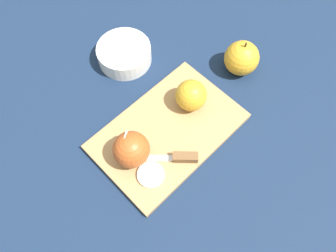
{
  "coord_description": "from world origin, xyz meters",
  "views": [
    {
      "loc": [
        0.21,
        0.25,
        0.69
      ],
      "look_at": [
        0.0,
        0.0,
        0.03
      ],
      "focal_mm": 35.0,
      "sensor_mm": 36.0,
      "label": 1
    }
  ],
  "objects_px": {
    "apple_half_left": "(191,95)",
    "apple_whole": "(242,58)",
    "apple_half_right": "(130,148)",
    "knife": "(180,157)",
    "bowl": "(124,53)"
  },
  "relations": [
    {
      "from": "apple_half_left",
      "to": "apple_whole",
      "type": "distance_m",
      "value": 0.17
    },
    {
      "from": "apple_whole",
      "to": "bowl",
      "type": "xyz_separation_m",
      "value": [
        0.21,
        -0.21,
        -0.02
      ]
    },
    {
      "from": "apple_half_right",
      "to": "knife",
      "type": "height_order",
      "value": "apple_half_right"
    },
    {
      "from": "knife",
      "to": "bowl",
      "type": "xyz_separation_m",
      "value": [
        -0.08,
        -0.31,
        0.0
      ]
    },
    {
      "from": "apple_half_left",
      "to": "knife",
      "type": "height_order",
      "value": "apple_half_left"
    },
    {
      "from": "apple_whole",
      "to": "bowl",
      "type": "distance_m",
      "value": 0.3
    },
    {
      "from": "knife",
      "to": "apple_whole",
      "type": "relative_size",
      "value": 1.21
    },
    {
      "from": "apple_half_left",
      "to": "apple_whole",
      "type": "bearing_deg",
      "value": -156.7
    },
    {
      "from": "apple_half_right",
      "to": "bowl",
      "type": "relative_size",
      "value": 0.58
    },
    {
      "from": "knife",
      "to": "bowl",
      "type": "relative_size",
      "value": 0.86
    },
    {
      "from": "apple_half_right",
      "to": "knife",
      "type": "xyz_separation_m",
      "value": [
        -0.08,
        0.08,
        -0.03
      ]
    },
    {
      "from": "apple_half_left",
      "to": "knife",
      "type": "relative_size",
      "value": 0.62
    },
    {
      "from": "apple_half_left",
      "to": "bowl",
      "type": "bearing_deg",
      "value": -59.0
    },
    {
      "from": "knife",
      "to": "apple_whole",
      "type": "bearing_deg",
      "value": -120.08
    },
    {
      "from": "apple_half_right",
      "to": "bowl",
      "type": "distance_m",
      "value": 0.28
    }
  ]
}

